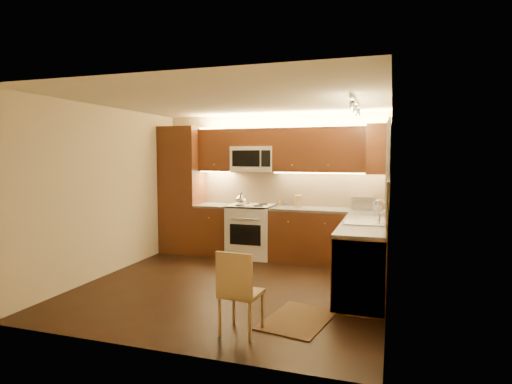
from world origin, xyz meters
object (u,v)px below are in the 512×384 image
(sink, at_px, (365,215))
(knife_block, at_px, (298,201))
(soap_bottle, at_px, (378,208))
(microwave, at_px, (254,159))
(kettle, at_px, (241,199))
(toaster_oven, at_px, (363,203))
(dining_chair, at_px, (241,291))
(stove, at_px, (251,231))

(sink, xyz_separation_m, knife_block, (-1.19, 1.23, 0.03))
(sink, height_order, soap_bottle, soap_bottle)
(microwave, distance_m, soap_bottle, 2.35)
(soap_bottle, bearing_deg, microwave, 147.31)
(microwave, bearing_deg, knife_block, -1.94)
(sink, bearing_deg, kettle, 155.80)
(soap_bottle, bearing_deg, sink, -118.71)
(toaster_oven, xyz_separation_m, knife_block, (-1.08, 0.00, -0.01))
(sink, height_order, dining_chair, sink)
(knife_block, bearing_deg, toaster_oven, -24.13)
(sink, bearing_deg, stove, 150.64)
(stove, relative_size, knife_block, 4.55)
(microwave, xyz_separation_m, toaster_oven, (1.89, -0.03, -0.71))
(microwave, bearing_deg, kettle, -112.04)
(kettle, bearing_deg, stove, 51.02)
(sink, relative_size, kettle, 3.70)
(stove, height_order, soap_bottle, soap_bottle)
(microwave, height_order, knife_block, microwave)
(sink, height_order, kettle, kettle)
(soap_bottle, bearing_deg, dining_chair, -131.30)
(microwave, height_order, toaster_oven, microwave)
(microwave, distance_m, toaster_oven, 2.02)
(stove, distance_m, soap_bottle, 2.27)
(stove, bearing_deg, dining_chair, -73.23)
(sink, bearing_deg, soap_bottle, 77.13)
(knife_block, relative_size, soap_bottle, 0.97)
(stove, distance_m, toaster_oven, 1.98)
(sink, bearing_deg, toaster_oven, 94.91)
(toaster_oven, height_order, soap_bottle, toaster_oven)
(sink, relative_size, toaster_oven, 2.34)
(microwave, distance_m, dining_chair, 3.57)
(stove, xyz_separation_m, sink, (2.00, -1.12, 0.52))
(kettle, xyz_separation_m, soap_bottle, (2.26, -0.34, -0.03))
(dining_chair, bearing_deg, stove, 111.15)
(stove, distance_m, microwave, 1.27)
(knife_block, bearing_deg, stove, 163.49)
(sink, xyz_separation_m, soap_bottle, (0.14, 0.61, 0.03))
(microwave, relative_size, soap_bottle, 3.64)
(microwave, relative_size, knife_block, 3.75)
(toaster_oven, relative_size, soap_bottle, 1.76)
(stove, xyz_separation_m, kettle, (-0.12, -0.17, 0.58))
(stove, bearing_deg, microwave, 90.00)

